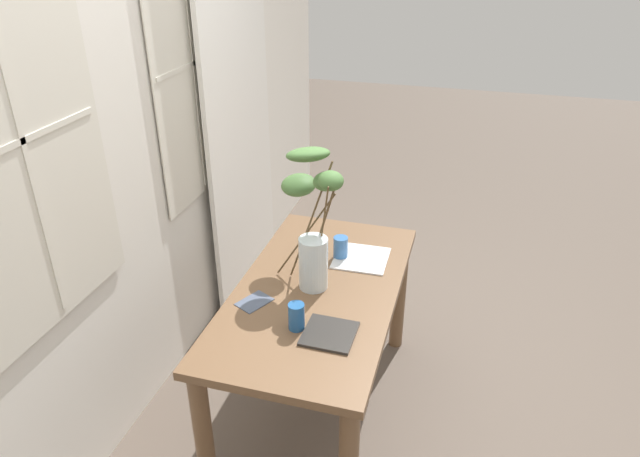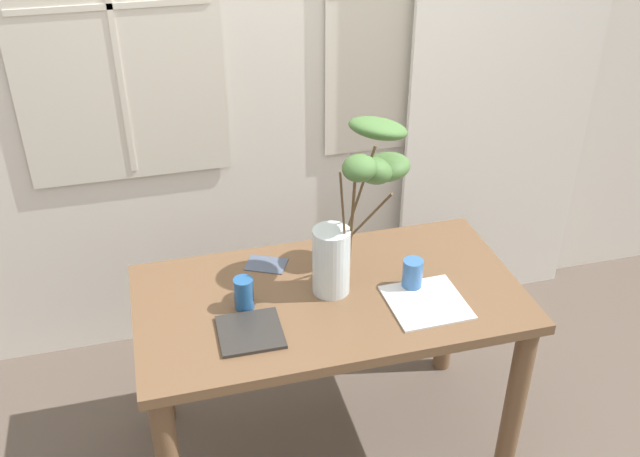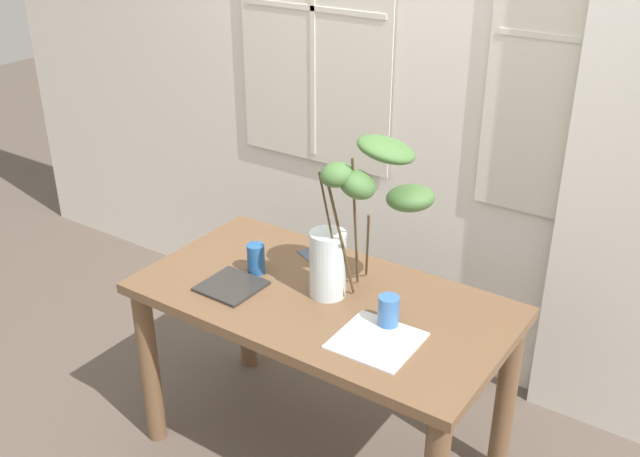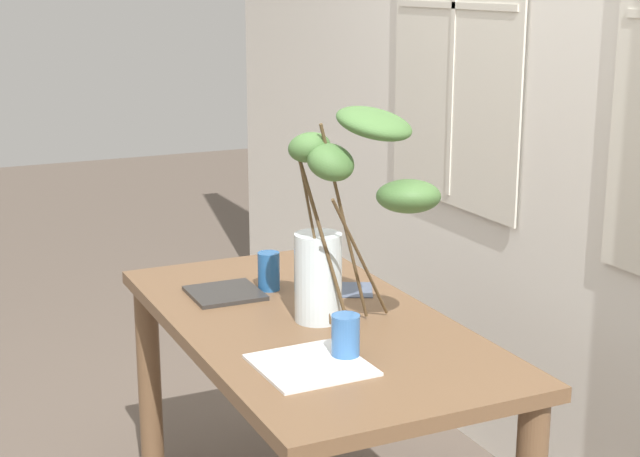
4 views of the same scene
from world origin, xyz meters
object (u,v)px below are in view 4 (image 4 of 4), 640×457
at_px(drinking_glass_blue_left, 269,271).
at_px(plate_square_left, 225,293).
at_px(drinking_glass_blue_right, 346,337).
at_px(dining_table, 310,364).
at_px(vase_with_branches, 346,215).
at_px(plate_square_right, 311,365).

bearing_deg(drinking_glass_blue_left, plate_square_left, -92.36).
bearing_deg(drinking_glass_blue_right, drinking_glass_blue_left, 176.36).
distance_m(dining_table, plate_square_left, 0.38).
distance_m(vase_with_branches, plate_square_left, 0.58).
bearing_deg(drinking_glass_blue_right, dining_table, 172.96).
height_order(dining_table, vase_with_branches, vase_with_branches).
xyz_separation_m(dining_table, plate_square_right, (0.32, -0.14, 0.14)).
height_order(dining_table, plate_square_right, plate_square_right).
relative_size(vase_with_branches, drinking_glass_blue_left, 5.38).
relative_size(dining_table, drinking_glass_blue_right, 12.03).
bearing_deg(plate_square_left, dining_table, 24.57).
height_order(vase_with_branches, drinking_glass_blue_left, vase_with_branches).
distance_m(dining_table, plate_square_right, 0.38).
distance_m(drinking_glass_blue_left, drinking_glass_blue_right, 0.62).
bearing_deg(drinking_glass_blue_left, plate_square_right, -12.89).
height_order(plate_square_left, plate_square_right, plate_square_left).
distance_m(dining_table, drinking_glass_blue_left, 0.37).
height_order(drinking_glass_blue_right, plate_square_left, drinking_glass_blue_right).
height_order(vase_with_branches, plate_square_right, vase_with_branches).
relative_size(drinking_glass_blue_left, plate_square_right, 0.45).
xyz_separation_m(vase_with_branches, drinking_glass_blue_left, (-0.43, -0.05, -0.27)).
bearing_deg(drinking_glass_blue_left, vase_with_branches, 7.23).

